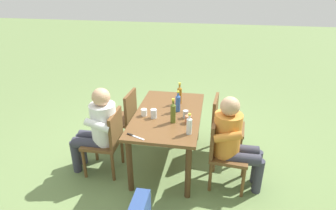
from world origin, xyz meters
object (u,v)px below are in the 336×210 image
chair_near_right (108,139)px  person_in_plaid_shirt (234,139)px  chair_far_left (223,124)px  dining_table (168,120)px  table_knife (134,136)px  cup_glass (154,114)px  cup_terracotta (188,119)px  bottle_olive (173,112)px  chair_far_right (223,150)px  cup_white (144,112)px  bottle_blue (178,103)px  cup_steel (186,114)px  bottle_amber (179,95)px  person_in_white_shirt (98,127)px  bottle_clear (189,125)px  chair_near_left (124,116)px

chair_near_right → person_in_plaid_shirt: (0.00, 1.56, 0.17)m
chair_far_left → dining_table: bearing=-65.3°
person_in_plaid_shirt → table_knife: person_in_plaid_shirt is taller
cup_glass → cup_terracotta: (0.06, 0.44, -0.01)m
bottle_olive → cup_terracotta: size_ratio=3.34×
chair_far_right → cup_white: bearing=-101.4°
person_in_plaid_shirt → cup_white: (-0.21, -1.12, 0.14)m
chair_near_right → cup_glass: size_ratio=7.62×
bottle_blue → table_knife: bearing=-28.6°
cup_steel → bottle_amber: bearing=-162.0°
cup_white → person_in_plaid_shirt: bearing=79.3°
bottle_olive → cup_white: bottle_olive is taller
person_in_white_shirt → table_knife: (0.30, 0.56, 0.10)m
chair_far_right → cup_glass: (-0.17, -0.88, 0.32)m
bottle_clear → bottle_amber: bearing=-164.6°
person_in_plaid_shirt → bottle_olive: bearing=-97.8°
cup_glass → cup_terracotta: cup_glass is taller
bottle_blue → person_in_white_shirt: bearing=-66.5°
person_in_plaid_shirt → bottle_clear: (0.13, -0.51, 0.21)m
cup_steel → table_knife: size_ratio=0.43×
dining_table → chair_near_right: 0.81m
dining_table → chair_near_right: chair_near_right is taller
dining_table → chair_far_left: bearing=114.7°
chair_far_left → bottle_clear: bearing=-27.0°
cup_glass → person_in_white_shirt: bearing=-75.4°
dining_table → cup_steel: cup_steel is taller
bottle_amber → cup_steel: size_ratio=3.11×
chair_far_right → bottle_olive: (-0.09, -0.62, 0.40)m
person_in_white_shirt → bottle_clear: (0.13, 1.15, 0.21)m
bottle_blue → cup_white: bottle_blue is taller
chair_near_right → bottle_clear: 1.12m
person_in_plaid_shirt → bottle_blue: size_ratio=4.11×
bottle_blue → cup_white: size_ratio=3.19×
cup_glass → cup_steel: 0.40m
chair_far_right → bottle_amber: 0.99m
person_in_white_shirt → person_in_plaid_shirt: 1.67m
chair_near_right → cup_terracotta: bearing=96.8°
cup_glass → bottle_amber: bearing=152.0°
dining_table → bottle_clear: size_ratio=5.72×
chair_far_left → bottle_olive: 0.93m
chair_far_left → bottle_blue: bottle_blue is taller
cup_terracotta → table_knife: size_ratio=0.41×
chair_near_left → chair_far_right: bearing=66.2°
chair_far_left → table_knife: size_ratio=3.80×
chair_far_left → cup_glass: chair_far_left is taller
bottle_olive → cup_steel: bearing=137.0°
cup_terracotta → cup_steel: 0.13m
chair_far_right → bottle_olive: bearing=-98.5°
table_knife → dining_table: bearing=156.4°
chair_near_left → cup_glass: bearing=50.4°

